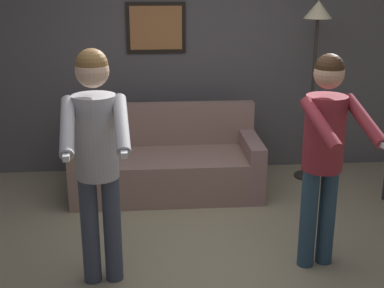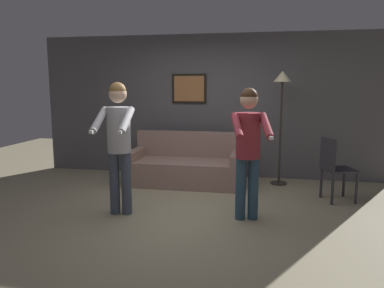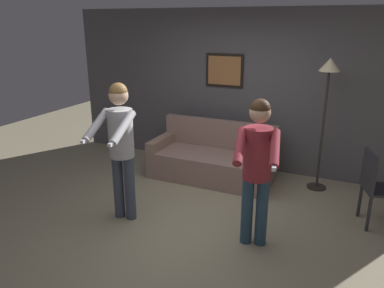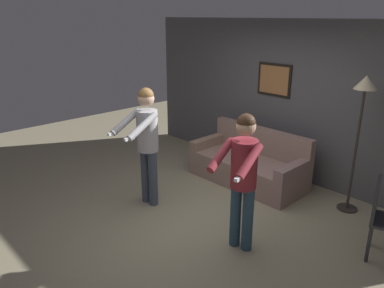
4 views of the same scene
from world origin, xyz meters
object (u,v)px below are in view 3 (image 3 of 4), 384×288
object	(u,v)px
couch	(212,161)
torchiere_lamp	(328,85)
person_standing_left	(120,140)
person_standing_right	(257,161)
dining_chair_distant	(376,185)

from	to	relation	value
couch	torchiere_lamp	size ratio (longest dim) A/B	0.99
person_standing_left	person_standing_right	world-z (taller)	person_standing_left
torchiere_lamp	dining_chair_distant	world-z (taller)	torchiere_lamp
person_standing_left	dining_chair_distant	bearing A→B (deg)	21.65
person_standing_right	dining_chair_distant	bearing A→B (deg)	40.37
person_standing_right	person_standing_left	bearing A→B (deg)	-176.29
couch	dining_chair_distant	distance (m)	2.39
torchiere_lamp	person_standing_right	world-z (taller)	torchiere_lamp
person_standing_left	dining_chair_distant	xyz separation A→B (m)	(2.85, 1.13, -0.52)
couch	dining_chair_distant	xyz separation A→B (m)	(2.32, -0.55, 0.25)
torchiere_lamp	dining_chair_distant	size ratio (longest dim) A/B	2.06
person_standing_right	dining_chair_distant	distance (m)	1.65
dining_chair_distant	person_standing_left	bearing A→B (deg)	-158.35
person_standing_left	dining_chair_distant	world-z (taller)	person_standing_left
couch	person_standing_right	xyz separation A→B (m)	(1.11, -1.57, 0.72)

